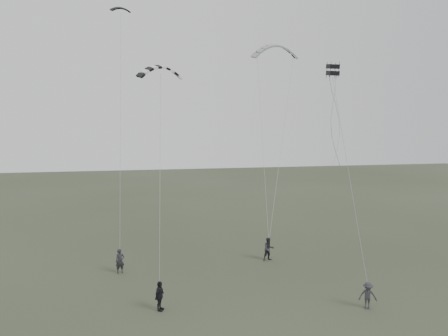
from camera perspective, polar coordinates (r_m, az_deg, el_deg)
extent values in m
plane|color=#313927|center=(28.56, -0.48, -16.36)|extent=(140.00, 140.00, 0.00)
imported|color=black|center=(32.97, -13.43, -11.74)|extent=(0.74, 0.59, 1.75)
imported|color=#25262B|center=(34.98, 5.87, -10.48)|extent=(0.98, 0.82, 1.81)
imported|color=black|center=(26.55, -8.41, -16.21)|extent=(0.85, 1.10, 1.74)
imported|color=#2C2B31|center=(27.84, 18.27, -15.54)|extent=(1.17, 0.89, 1.60)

